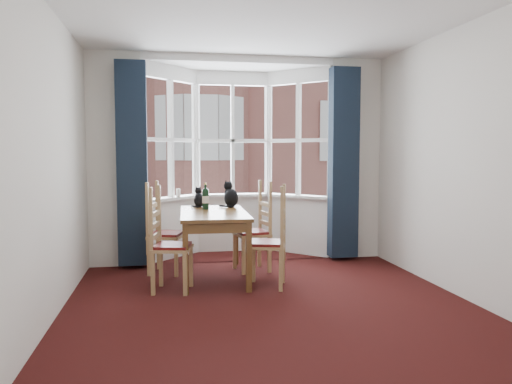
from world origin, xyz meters
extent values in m
plane|color=black|center=(0.00, 0.00, 0.00)|extent=(4.50, 4.50, 0.00)
plane|color=white|center=(0.00, 0.00, 2.80)|extent=(4.50, 4.50, 0.00)
plane|color=silver|center=(-2.00, 0.00, 1.40)|extent=(0.00, 4.50, 4.50)
plane|color=silver|center=(2.00, 0.00, 1.40)|extent=(0.00, 4.50, 4.50)
plane|color=silver|center=(0.00, -2.25, 1.40)|extent=(4.00, 0.00, 4.00)
cube|color=silver|center=(-1.65, 2.25, 1.40)|extent=(0.70, 0.12, 2.80)
cube|color=silver|center=(1.65, 2.25, 1.40)|extent=(0.70, 0.12, 2.80)
cube|color=#162333|center=(-1.42, 2.07, 1.35)|extent=(0.38, 0.22, 2.60)
cube|color=#162333|center=(1.42, 2.07, 1.35)|extent=(0.38, 0.22, 2.60)
cube|color=brown|center=(-0.45, 1.38, 0.78)|extent=(0.82, 1.47, 0.04)
cube|color=brown|center=(-0.81, 0.72, 0.38)|extent=(0.06, 0.06, 0.76)
cube|color=brown|center=(-0.76, 2.06, 0.38)|extent=(0.06, 0.06, 0.76)
cube|color=brown|center=(-0.13, 0.70, 0.38)|extent=(0.06, 0.06, 0.76)
cube|color=brown|center=(-0.09, 2.04, 0.38)|extent=(0.06, 0.06, 0.76)
cube|color=#A78251|center=(-0.94, 0.89, 0.48)|extent=(0.48, 0.50, 0.06)
cube|color=#530E0E|center=(-0.94, 0.89, 0.49)|extent=(0.43, 0.45, 0.03)
cube|color=#A78251|center=(-1.00, 1.72, 0.48)|extent=(0.51, 0.52, 0.06)
cube|color=#530E0E|center=(-1.00, 1.72, 0.49)|extent=(0.46, 0.47, 0.03)
cube|color=#A78251|center=(0.10, 0.88, 0.48)|extent=(0.50, 0.52, 0.06)
cube|color=#530E0E|center=(0.10, 0.88, 0.49)|extent=(0.45, 0.47, 0.03)
cube|color=#A78251|center=(0.06, 1.66, 0.48)|extent=(0.47, 0.48, 0.06)
cube|color=#530E0E|center=(0.06, 1.66, 0.49)|extent=(0.42, 0.44, 0.03)
ellipsoid|color=black|center=(-0.58, 1.91, 0.88)|extent=(0.17, 0.20, 0.18)
sphere|color=black|center=(-0.59, 1.98, 1.00)|extent=(0.10, 0.10, 0.09)
cone|color=black|center=(-0.61, 1.97, 1.04)|extent=(0.04, 0.04, 0.04)
cone|color=black|center=(-0.56, 1.98, 1.04)|extent=(0.04, 0.04, 0.04)
ellipsoid|color=black|center=(-0.17, 1.85, 0.91)|extent=(0.26, 0.29, 0.24)
sphere|color=black|center=(-0.20, 1.93, 1.06)|extent=(0.15, 0.15, 0.11)
cone|color=black|center=(-0.23, 1.92, 1.12)|extent=(0.05, 0.05, 0.05)
cone|color=black|center=(-0.17, 1.94, 1.12)|extent=(0.05, 0.05, 0.05)
cylinder|color=black|center=(-0.52, 1.64, 0.91)|extent=(0.08, 0.08, 0.23)
sphere|color=black|center=(-0.52, 1.64, 1.02)|extent=(0.08, 0.08, 0.08)
cylinder|color=black|center=(-0.52, 1.64, 1.07)|extent=(0.03, 0.03, 0.10)
cylinder|color=gold|center=(-0.52, 1.64, 1.11)|extent=(0.03, 0.03, 0.02)
cylinder|color=silver|center=(-0.52, 1.64, 0.92)|extent=(0.08, 0.08, 0.09)
cylinder|color=white|center=(-0.83, 2.60, 0.93)|extent=(0.06, 0.06, 0.12)
plane|color=#333335|center=(0.00, 32.25, -6.00)|extent=(80.00, 80.00, 0.00)
cube|color=#A15F53|center=(0.00, 14.25, 1.00)|extent=(18.00, 6.00, 14.00)
cylinder|color=#A15F53|center=(0.00, 11.25, 1.00)|extent=(3.20, 3.20, 14.00)
camera|label=1|loc=(-1.00, -4.50, 1.50)|focal=35.00mm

